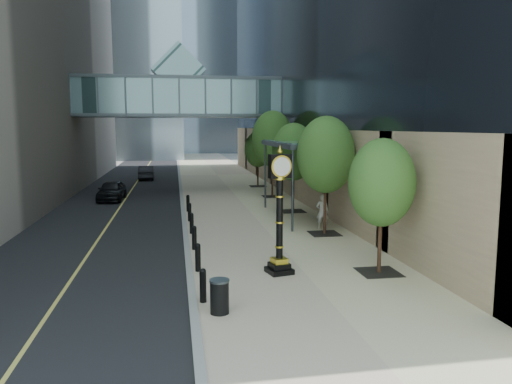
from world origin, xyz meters
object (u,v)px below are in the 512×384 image
Objects in this scene: pedestrian at (322,212)px; car_far at (147,173)px; street_clock at (280,220)px; car_near at (112,190)px; trash_bin at (220,297)px.

pedestrian is 0.43× the size of car_far.
street_clock reaches higher than car_near.
street_clock is at bearing 82.25° from pedestrian.
street_clock is at bearing 55.16° from trash_bin.
car_far is at bearing 86.24° from car_near.
pedestrian is (6.12, 10.58, 0.43)m from trash_bin.
trash_bin is 0.51× the size of pedestrian.
street_clock reaches higher than car_far.
car_far reaches higher than trash_bin.
car_near is (-11.69, 12.18, -0.22)m from pedestrian.
pedestrian is at bearing 59.95° from trash_bin.
pedestrian is (3.71, 7.11, -1.01)m from street_clock.
pedestrian is 27.99m from car_far.
pedestrian reaches higher than car_near.
car_far is at bearing 96.08° from trash_bin.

